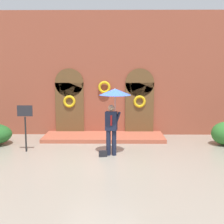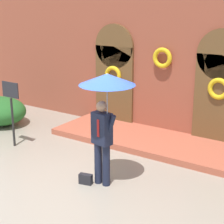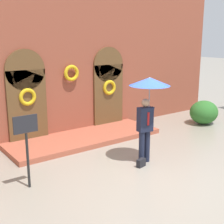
% 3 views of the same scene
% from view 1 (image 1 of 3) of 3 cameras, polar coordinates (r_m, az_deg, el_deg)
% --- Properties ---
extents(ground_plane, '(80.00, 80.00, 0.00)m').
position_cam_1_polar(ground_plane, '(10.71, -2.11, -8.58)').
color(ground_plane, gray).
extents(building_facade, '(14.00, 2.30, 5.60)m').
position_cam_1_polar(building_facade, '(14.42, -1.36, 6.52)').
color(building_facade, brown).
rests_on(building_facade, ground).
extents(person_with_umbrella, '(1.10, 1.10, 2.36)m').
position_cam_1_polar(person_with_umbrella, '(10.79, 0.39, 1.92)').
color(person_with_umbrella, '#191E33').
rests_on(person_with_umbrella, ground).
extents(handbag, '(0.30, 0.18, 0.22)m').
position_cam_1_polar(handbag, '(10.95, -1.66, -7.61)').
color(handbag, black).
rests_on(handbag, ground).
extents(sign_post, '(0.56, 0.06, 1.72)m').
position_cam_1_polar(sign_post, '(11.82, -15.60, -1.50)').
color(sign_post, black).
rests_on(sign_post, ground).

